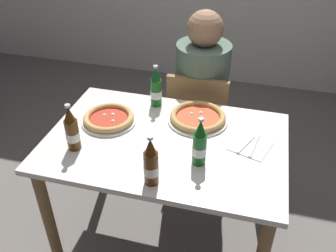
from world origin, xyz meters
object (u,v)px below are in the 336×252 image
Objects in this scene: diner_seated at (201,103)px; beer_bottle_center at (200,145)px; pizza_marinara_far at (198,117)px; beer_bottle_extra at (151,164)px; dining_table_main at (166,157)px; pizza_margherita_near at (109,119)px; beer_bottle_left at (72,130)px; chair_behind_table at (199,120)px; beer_bottle_right at (156,89)px; napkin_with_cutlery at (250,146)px.

beer_bottle_center is (0.13, -0.79, 0.27)m from diner_seated.
beer_bottle_extra reaches higher than pizza_marinara_far.
dining_table_main is 3.69× the size of pizza_marinara_far.
pizza_marinara_far is 0.54m from beer_bottle_extra.
pizza_margherita_near reaches higher than dining_table_main.
pizza_margherita_near is 1.18× the size of beer_bottle_left.
beer_bottle_extra is (0.36, -0.39, 0.08)m from pizza_margherita_near.
beer_bottle_left is at bearing 59.01° from chair_behind_table.
beer_bottle_right is at bearing 104.57° from beer_bottle_extra.
beer_bottle_center reaches higher than napkin_with_cutlery.
beer_bottle_left reaches higher than pizza_margherita_near.
beer_bottle_center is at bearing -78.19° from pizza_marinara_far.
beer_bottle_center is (0.53, -0.21, 0.08)m from pizza_margherita_near.
beer_bottle_right reaches higher than dining_table_main.
dining_table_main is 0.67m from diner_seated.
pizza_margherita_near is 0.48m from pizza_marinara_far.
dining_table_main is 4.86× the size of beer_bottle_right.
beer_bottle_right is 1.00× the size of beer_bottle_extra.
beer_bottle_center is 0.55m from beer_bottle_right.
diner_seated is 3.71× the size of pizza_marinara_far.
beer_bottle_right is (-0.33, 0.44, 0.00)m from beer_bottle_center.
pizza_margherita_near is at bearing 53.25° from chair_behind_table.
dining_table_main is at bearing 23.40° from beer_bottle_left.
napkin_with_cutlery is at bearing -59.56° from diner_seated.
beer_bottle_right is at bearing 55.85° from chair_behind_table.
dining_table_main is at bearing 84.11° from chair_behind_table.
napkin_with_cutlery is at bearing -24.48° from beer_bottle_right.
pizza_marinara_far is at bearing 152.51° from napkin_with_cutlery.
diner_seated reaches higher than napkin_with_cutlery.
napkin_with_cutlery is (0.29, -0.15, -0.02)m from pizza_marinara_far.
pizza_marinara_far is at bearing 78.99° from beer_bottle_extra.
beer_bottle_left is 0.45m from beer_bottle_extra.
dining_table_main is at bearing 94.09° from beer_bottle_extra.
diner_seated is (0.00, 0.05, 0.10)m from chair_behind_table.
beer_bottle_left reaches higher than pizza_marinara_far.
dining_table_main is 0.50m from beer_bottle_left.
diner_seated is 0.85m from beer_bottle_center.
beer_bottle_center is 0.25m from beer_bottle_extra.
dining_table_main is 4.86× the size of beer_bottle_extra.
beer_bottle_extra is (0.02, -0.31, 0.22)m from dining_table_main.
beer_bottle_right is (0.27, 0.49, 0.00)m from beer_bottle_left.
chair_behind_table reaches higher than pizza_marinara_far.
diner_seated is 4.89× the size of beer_bottle_left.
beer_bottle_center is at bearing -33.70° from dining_table_main.
beer_bottle_left is 0.56m from beer_bottle_right.
dining_table_main is 4.86× the size of beer_bottle_left.
beer_bottle_extra is at bearing -92.44° from diner_seated.
beer_bottle_left is 0.87m from napkin_with_cutlery.
chair_behind_table is at bearing 87.43° from beer_bottle_extra.
beer_bottle_right reaches higher than pizza_marinara_far.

